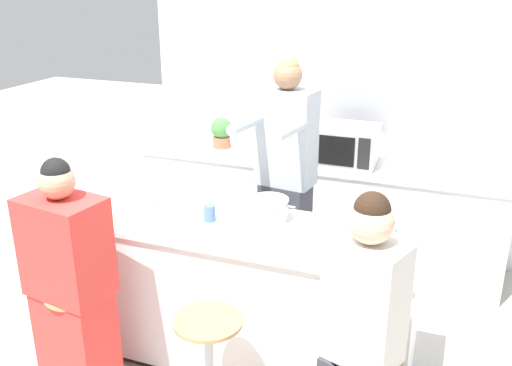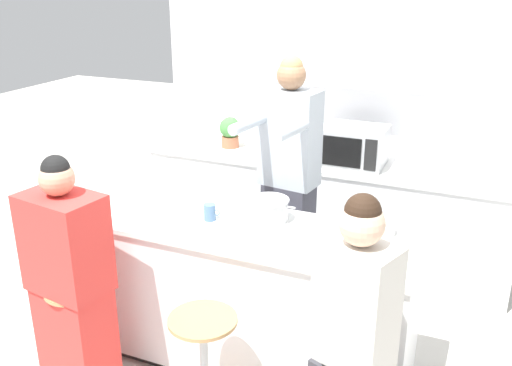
# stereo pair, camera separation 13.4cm
# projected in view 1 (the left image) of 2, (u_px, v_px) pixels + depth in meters

# --- Properties ---
(ground_plane) EXTENTS (16.00, 16.00, 0.00)m
(ground_plane) POSITION_uv_depth(u_px,v_px,m) (252.00, 362.00, 3.61)
(ground_plane) COLOR beige
(wall_back) EXTENTS (3.21, 0.22, 2.70)m
(wall_back) POSITION_uv_depth(u_px,v_px,m) (332.00, 72.00, 4.67)
(wall_back) COLOR white
(wall_back) RESTS_ON ground_plane
(back_counter) EXTENTS (2.98, 0.65, 0.89)m
(back_counter) POSITION_uv_depth(u_px,v_px,m) (317.00, 209.00, 4.78)
(back_counter) COLOR silver
(back_counter) RESTS_ON ground_plane
(kitchen_island) EXTENTS (1.95, 0.68, 0.94)m
(kitchen_island) POSITION_uv_depth(u_px,v_px,m) (252.00, 297.00, 3.44)
(kitchen_island) COLOR black
(kitchen_island) RESTS_ON ground_plane
(bar_stool_leftmost) EXTENTS (0.38, 0.38, 0.70)m
(bar_stool_leftmost) POSITION_uv_depth(u_px,v_px,m) (83.00, 342.00, 3.20)
(bar_stool_leftmost) COLOR tan
(bar_stool_leftmost) RESTS_ON ground_plane
(person_cooking) EXTENTS (0.44, 0.61, 1.84)m
(person_cooking) POSITION_uv_depth(u_px,v_px,m) (286.00, 193.00, 3.83)
(person_cooking) COLOR #383842
(person_cooking) RESTS_ON ground_plane
(person_wrapped_blanket) EXTENTS (0.47, 0.35, 1.46)m
(person_wrapped_blanket) POSITION_uv_depth(u_px,v_px,m) (71.00, 293.00, 3.08)
(person_wrapped_blanket) COLOR red
(person_wrapped_blanket) RESTS_ON ground_plane
(person_seated_near) EXTENTS (0.38, 0.35, 1.50)m
(person_seated_near) POSITION_uv_depth(u_px,v_px,m) (361.00, 357.00, 2.55)
(person_seated_near) COLOR #333338
(person_seated_near) RESTS_ON ground_plane
(cooking_pot) EXTENTS (0.32, 0.24, 0.13)m
(cooking_pot) POSITION_uv_depth(u_px,v_px,m) (269.00, 209.00, 3.36)
(cooking_pot) COLOR #B7BABC
(cooking_pot) RESTS_ON kitchen_island
(fruit_bowl) EXTENTS (0.20, 0.20, 0.06)m
(fruit_bowl) POSITION_uv_depth(u_px,v_px,m) (140.00, 199.00, 3.61)
(fruit_bowl) COLOR white
(fruit_bowl) RESTS_ON kitchen_island
(mixing_bowl_steel) EXTENTS (0.20, 0.20, 0.07)m
(mixing_bowl_steel) POSITION_uv_depth(u_px,v_px,m) (377.00, 225.00, 3.23)
(mixing_bowl_steel) COLOR white
(mixing_bowl_steel) RESTS_ON kitchen_island
(coffee_cup_near) EXTENTS (0.10, 0.07, 0.10)m
(coffee_cup_near) POSITION_uv_depth(u_px,v_px,m) (209.00, 213.00, 3.35)
(coffee_cup_near) COLOR #4C7099
(coffee_cup_near) RESTS_ON kitchen_island
(banana_bunch) EXTENTS (0.17, 0.13, 0.06)m
(banana_bunch) POSITION_uv_depth(u_px,v_px,m) (343.00, 245.00, 3.02)
(banana_bunch) COLOR yellow
(banana_bunch) RESTS_ON kitchen_island
(microwave) EXTENTS (0.50, 0.40, 0.30)m
(microwave) POSITION_uv_depth(u_px,v_px,m) (346.00, 144.00, 4.47)
(microwave) COLOR #B2B5B7
(microwave) RESTS_ON back_counter
(potted_plant) EXTENTS (0.18, 0.18, 0.26)m
(potted_plant) POSITION_uv_depth(u_px,v_px,m) (221.00, 132.00, 4.87)
(potted_plant) COLOR #A86042
(potted_plant) RESTS_ON back_counter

